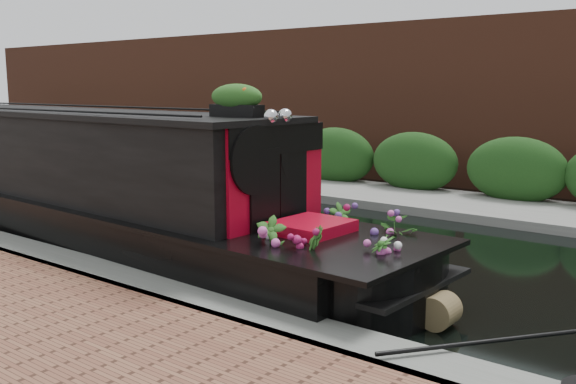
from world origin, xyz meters
The scene contains 7 objects.
ground centered at (0.00, 0.00, 0.00)m, with size 80.00×80.00×0.00m, color black.
near_bank_coping centered at (0.00, -3.30, 0.00)m, with size 40.00×0.60×0.50m, color slate.
far_bank_path centered at (0.00, 4.20, 0.00)m, with size 40.00×2.40×0.34m, color gray.
far_hedge centered at (0.00, 5.10, 0.00)m, with size 40.00×1.10×2.80m, color #1B4216.
far_brick_wall centered at (0.00, 7.20, 0.00)m, with size 40.00×1.00×8.00m, color brown.
narrowboat centered at (-2.01, -1.96, 0.78)m, with size 11.32×2.43×2.65m.
rope_fender centered at (3.96, -1.96, 0.17)m, with size 0.35×0.35×0.33m, color brown.
Camera 1 is at (6.56, -7.77, 2.42)m, focal length 40.00 mm.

